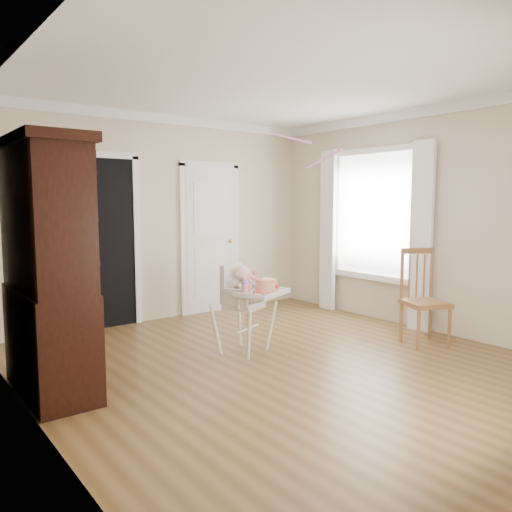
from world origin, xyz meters
TOP-DOWN VIEW (x-y plane):
  - floor at (0.00, 0.00)m, footprint 5.00×5.00m
  - ceiling at (0.00, 0.00)m, footprint 5.00×5.00m
  - wall_back at (0.00, 2.50)m, footprint 4.50×0.00m
  - wall_left at (-2.25, 0.00)m, footprint 0.00×5.00m
  - wall_right at (2.25, 0.00)m, footprint 0.00×5.00m
  - crown_molding at (0.00, 0.00)m, footprint 4.50×5.00m
  - doorway at (-0.90, 2.48)m, footprint 1.06×0.05m
  - closet_door at (0.70, 2.48)m, footprint 0.96×0.09m
  - window_right at (2.18, 0.80)m, footprint 0.13×1.84m
  - high_chair at (-0.08, 0.59)m, footprint 0.73×0.81m
  - baby at (-0.08, 0.62)m, footprint 0.31×0.22m
  - cake at (0.05, 0.38)m, footprint 0.29×0.29m
  - sippy_cup at (-0.21, 0.41)m, footprint 0.07×0.07m
  - china_cabinet at (-1.99, 0.68)m, footprint 0.55×1.23m
  - dining_chair at (1.68, -0.36)m, footprint 0.57×0.57m
  - streamer at (0.16, 0.16)m, footprint 0.11×0.49m

SIDE VIEW (x-z plane):
  - floor at x=0.00m, z-range 0.00..0.00m
  - dining_chair at x=1.68m, z-range -0.04..1.02m
  - high_chair at x=-0.08m, z-range 0.11..1.06m
  - baby at x=-0.08m, z-range 0.51..0.92m
  - cake at x=0.05m, z-range 0.66..0.79m
  - sippy_cup at x=-0.21m, z-range 0.64..0.81m
  - closet_door at x=0.70m, z-range -0.04..2.09m
  - china_cabinet at x=-1.99m, z-range 0.00..2.08m
  - doorway at x=-0.90m, z-range 0.00..2.22m
  - window_right at x=2.18m, z-range 0.14..2.44m
  - wall_back at x=0.00m, z-range -0.90..3.60m
  - wall_left at x=-2.25m, z-range -1.15..3.85m
  - wall_right at x=2.25m, z-range -1.15..3.85m
  - streamer at x=0.16m, z-range 2.11..2.26m
  - crown_molding at x=0.00m, z-range 2.58..2.70m
  - ceiling at x=0.00m, z-range 2.70..2.70m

